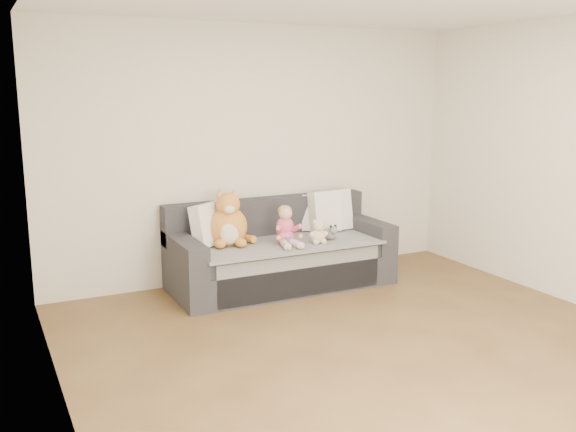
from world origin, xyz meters
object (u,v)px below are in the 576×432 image
object	(u,v)px
toddler	(286,228)
sippy_cup	(287,239)
teddy_bear	(318,234)
sofa	(280,255)
plush_cat	(228,223)

from	to	relation	value
toddler	sippy_cup	distance (m)	0.11
toddler	teddy_bear	xyz separation A→B (m)	(0.30, -0.10, -0.06)
sofa	toddler	world-z (taller)	toddler
toddler	teddy_bear	size ratio (longest dim) A/B	1.61
teddy_bear	sippy_cup	size ratio (longest dim) A/B	2.17
toddler	teddy_bear	world-z (taller)	toddler
toddler	sippy_cup	xyz separation A→B (m)	(-0.00, -0.03, -0.10)
sofa	sippy_cup	world-z (taller)	sofa
sofa	plush_cat	size ratio (longest dim) A/B	3.79
teddy_bear	sippy_cup	distance (m)	0.31
sofa	plush_cat	distance (m)	0.65
toddler	sippy_cup	size ratio (longest dim) A/B	3.51
sofa	teddy_bear	size ratio (longest dim) A/B	8.99
teddy_bear	sippy_cup	xyz separation A→B (m)	(-0.30, 0.07, -0.04)
plush_cat	sippy_cup	bearing A→B (deg)	-14.78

